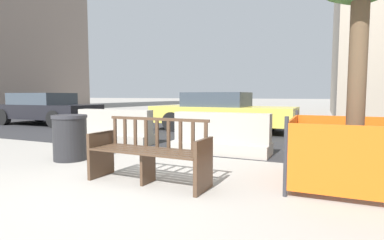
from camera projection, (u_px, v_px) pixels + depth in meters
name	position (u px, v px, depth m)	size (l,w,h in m)	color
ground_plane	(102.00, 198.00, 3.50)	(200.00, 200.00, 0.00)	gray
street_asphalt	(255.00, 126.00, 11.45)	(120.00, 12.00, 0.01)	#28282B
street_bench	(149.00, 154.00, 4.07)	(1.71, 0.58, 0.88)	#473323
jersey_barrier_centre	(221.00, 137.00, 6.14)	(2.01, 0.72, 0.84)	#9E998E
jersey_barrier_left	(115.00, 130.00, 7.43)	(2.03, 0.76, 0.84)	#9E998E
construction_fence	(354.00, 151.00, 3.90)	(1.59, 1.59, 0.95)	#2D2D33
car_taxi_near	(221.00, 112.00, 10.01)	(4.77, 1.98, 1.29)	#DBC64C
car_sedan_far	(45.00, 108.00, 12.20)	(4.46, 1.97, 1.28)	black
trash_bin	(70.00, 137.00, 5.52)	(0.63, 0.63, 0.83)	#232326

